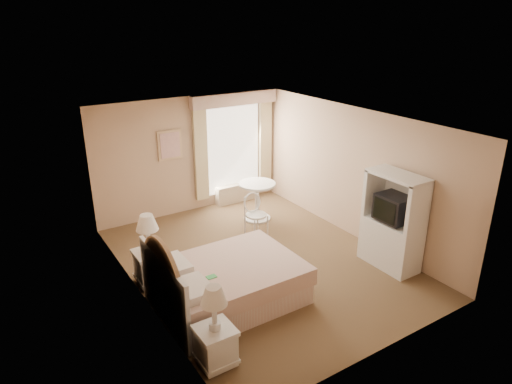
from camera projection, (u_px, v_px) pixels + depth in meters
room at (260, 195)px, 7.57m from camera, size 4.21×5.51×2.51m
window at (235, 145)px, 10.14m from camera, size 2.05×0.22×2.51m
framed_art at (170, 145)px, 9.36m from camera, size 0.52×0.04×0.62m
bed at (224, 283)px, 6.76m from camera, size 2.09×1.59×1.41m
nightstand_near at (215, 336)px, 5.52m from camera, size 0.45×0.45×1.09m
nightstand_far at (150, 258)px, 7.23m from camera, size 0.48×0.48×1.17m
round_table at (257, 195)px, 9.50m from camera, size 0.76×0.76×0.81m
cafe_chair at (254, 211)px, 8.85m from camera, size 0.44×0.44×0.85m
armoire at (392, 228)px, 7.67m from camera, size 0.50×1.00×1.66m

